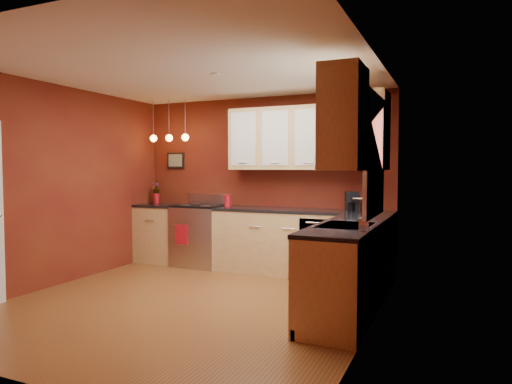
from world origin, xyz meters
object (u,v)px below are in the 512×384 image
at_px(sink, 346,227).
at_px(red_canister, 228,201).
at_px(gas_range, 200,235).
at_px(soap_pump, 364,221).
at_px(coffee_maker, 352,202).

height_order(sink, red_canister, sink).
height_order(gas_range, red_canister, red_canister).
bearing_deg(gas_range, soap_pump, -33.22).
height_order(coffee_maker, soap_pump, coffee_maker).
height_order(gas_range, sink, sink).
xyz_separation_m(sink, red_canister, (-2.15, 1.53, 0.11)).
bearing_deg(sink, coffee_maker, 99.82).
bearing_deg(soap_pump, coffee_maker, 104.92).
height_order(red_canister, soap_pump, soap_pump).
relative_size(sink, coffee_maker, 2.68).
bearing_deg(red_canister, coffee_maker, 1.48).
bearing_deg(soap_pump, sink, 123.20).
bearing_deg(soap_pump, red_canister, 141.57).
bearing_deg(sink, soap_pump, -56.80).
xyz_separation_m(gas_range, coffee_maker, (2.35, 0.07, 0.58)).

